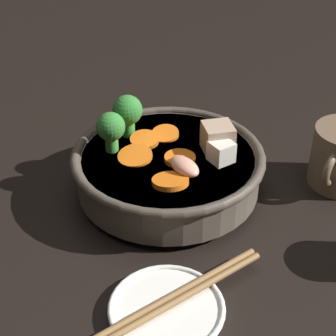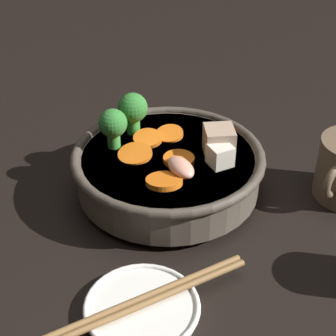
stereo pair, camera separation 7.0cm
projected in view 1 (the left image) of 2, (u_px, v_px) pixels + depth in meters
name	position (u px, v px, depth m)	size (l,w,h in m)	color
ground_plane	(168.00, 192.00, 0.72)	(3.00, 3.00, 0.00)	black
stirfry_bowl	(168.00, 166.00, 0.70)	(0.24, 0.24, 0.11)	#51473D
side_saucer	(167.00, 310.00, 0.55)	(0.12, 0.12, 0.01)	white
chopsticks_pair	(167.00, 303.00, 0.55)	(0.23, 0.08, 0.01)	olive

